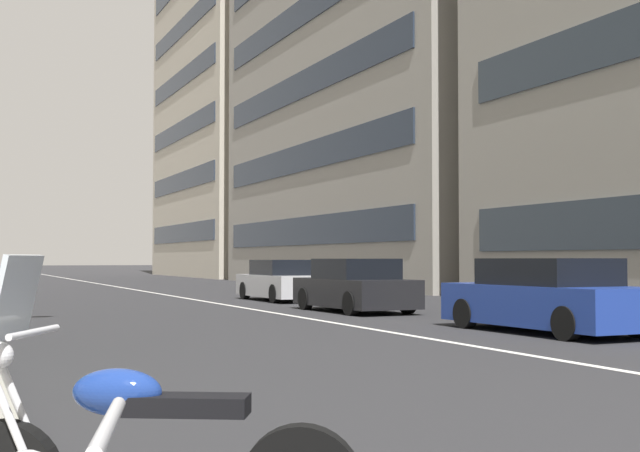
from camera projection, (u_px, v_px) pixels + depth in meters
lane_centre_stripe at (151, 292)px, 37.23m from camera, size 110.00×0.16×0.01m
car_lead_in_lane at (546, 297)px, 16.91m from camera, size 4.72×2.03×1.46m
car_approaching_light at (355, 287)px, 23.59m from camera, size 4.34×2.02×1.45m
car_far_down_avenue at (283, 282)px, 29.82m from camera, size 4.63×1.96×1.42m
office_tower_far_left_down_avenue at (285, 19)px, 74.93m from camera, size 21.70×18.23×44.60m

